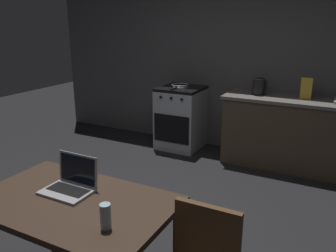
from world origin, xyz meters
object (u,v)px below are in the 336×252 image
stove_oven (181,118)px  drinking_glass (106,217)px  laptop (70,184)px  cereal_box (306,88)px  frying_pan (180,86)px  dining_table (73,211)px  electric_kettle (259,87)px

stove_oven → drinking_glass: (1.06, -3.15, 0.37)m
laptop → drinking_glass: size_ratio=2.18×
stove_oven → cereal_box: size_ratio=3.49×
frying_pan → dining_table: bearing=-76.9°
drinking_glass → cereal_box: size_ratio=0.57×
laptop → cereal_box: (1.08, 2.93, 0.24)m
laptop → frying_pan: (-0.59, 2.88, 0.13)m
frying_pan → cereal_box: size_ratio=1.60×
laptop → drinking_glass: (0.47, -0.24, 0.03)m
stove_oven → electric_kettle: size_ratio=4.09×
drinking_glass → stove_oven: bearing=108.6°
stove_oven → dining_table: size_ratio=0.72×
electric_kettle → frying_pan: 1.11m
stove_oven → electric_kettle: bearing=0.1°
laptop → stove_oven: bearing=102.5°
stove_oven → drinking_glass: stove_oven is taller
stove_oven → drinking_glass: size_ratio=6.14×
stove_oven → laptop: size_ratio=2.82×
laptop → drinking_glass: laptop is taller
stove_oven → frying_pan: size_ratio=2.19×
laptop → cereal_box: size_ratio=1.24×
dining_table → cereal_box: cereal_box is taller
stove_oven → cereal_box: bearing=0.8°
stove_oven → dining_table: (0.69, -3.00, 0.22)m
electric_kettle → cereal_box: bearing=2.0°
laptop → electric_kettle: 2.96m
electric_kettle → frying_pan: (-1.11, -0.03, -0.08)m
cereal_box → frying_pan: bearing=-178.3°
frying_pan → drinking_glass: bearing=-71.1°
electric_kettle → drinking_glass: (-0.04, -3.15, -0.18)m
cereal_box → laptop: bearing=-110.3°
stove_oven → laptop: laptop is taller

